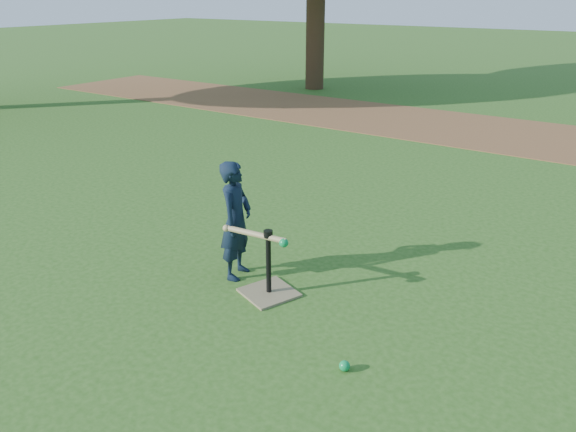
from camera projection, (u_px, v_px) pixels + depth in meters
The scene contains 6 objects.
ground at pixel (286, 308), 4.78m from camera, with size 80.00×80.00×0.00m, color #285116.
dirt_strip at pixel (514, 135), 10.51m from camera, with size 24.00×3.00×0.01m, color brown.
child at pixel (236, 220), 5.14m from camera, with size 0.41×0.27×1.12m, color black.
wiffle_ball_ground at pixel (345, 366), 3.99m from camera, with size 0.08×0.08×0.08m, color #0C8842.
batting_tee at pixel (269, 283), 4.98m from camera, with size 0.55×0.55×0.61m.
swing_action at pixel (258, 235), 4.85m from camera, with size 0.65×0.13×0.09m.
Camera 1 is at (2.37, -3.40, 2.52)m, focal length 35.00 mm.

